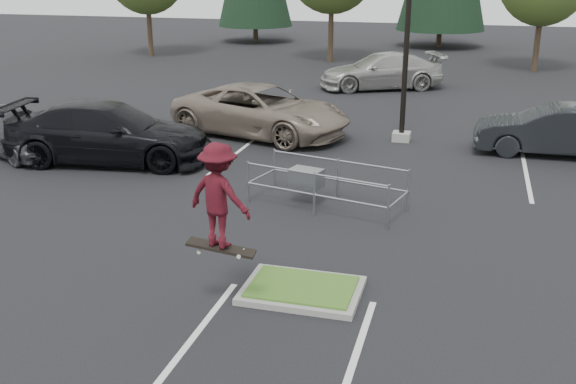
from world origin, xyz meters
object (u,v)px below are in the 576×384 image
(car_l_tan, at_px, (260,110))
(car_l_grey, at_px, (11,129))
(light_pole, at_px, (409,6))
(car_r_charc, at_px, (553,130))
(cart_corral, at_px, (311,178))
(car_l_black, at_px, (108,133))
(car_far_silver, at_px, (384,71))
(skateboarder, at_px, (219,196))

(car_l_tan, relative_size, car_l_grey, 1.38)
(light_pole, bearing_deg, car_r_charc, -5.88)
(light_pole, xyz_separation_m, cart_corral, (-1.51, -7.14, -3.87))
(light_pole, bearing_deg, car_l_black, -149.53)
(cart_corral, xyz_separation_m, car_l_black, (-6.99, 2.14, 0.23))
(car_l_tan, bearing_deg, car_l_black, 157.74)
(car_r_charc, relative_size, car_far_silver, 0.82)
(car_l_black, relative_size, car_l_grey, 1.36)
(car_l_tan, relative_size, car_r_charc, 1.32)
(car_l_black, xyz_separation_m, car_r_charc, (13.36, 4.50, -0.12))
(light_pole, distance_m, skateboarder, 13.33)
(light_pole, height_order, car_l_grey, light_pole)
(car_l_tan, height_order, car_l_grey, car_l_tan)
(light_pole, distance_m, car_r_charc, 6.16)
(cart_corral, relative_size, car_l_black, 0.65)
(cart_corral, relative_size, skateboarder, 2.06)
(skateboarder, height_order, car_l_grey, skateboarder)
(light_pole, bearing_deg, car_l_tan, -174.29)
(light_pole, bearing_deg, cart_corral, -101.94)
(light_pole, xyz_separation_m, car_l_tan, (-5.00, -0.50, -3.66))
(skateboarder, xyz_separation_m, car_l_grey, (-10.30, 8.00, -1.37))
(car_l_tan, bearing_deg, skateboarder, -149.60)
(car_l_tan, bearing_deg, car_far_silver, -0.19)
(cart_corral, relative_size, car_far_silver, 0.69)
(car_r_charc, bearing_deg, car_l_black, -72.67)
(light_pole, height_order, car_l_tan, light_pole)
(skateboarder, height_order, car_l_tan, skateboarder)
(cart_corral, relative_size, car_l_tan, 0.64)
(light_pole, height_order, cart_corral, light_pole)
(car_l_tan, height_order, car_far_silver, car_l_tan)
(cart_corral, distance_m, car_l_tan, 7.51)
(car_l_tan, bearing_deg, light_pole, -68.68)
(skateboarder, bearing_deg, car_far_silver, -74.62)
(cart_corral, xyz_separation_m, car_l_tan, (-3.49, 6.64, 0.20))
(car_l_grey, xyz_separation_m, car_far_silver, (9.97, 15.00, 0.07))
(car_far_silver, bearing_deg, light_pole, -13.42)
(light_pole, height_order, skateboarder, light_pole)
(car_l_black, height_order, car_l_grey, car_l_black)
(car_l_grey, bearing_deg, car_l_black, -66.08)
(light_pole, height_order, car_far_silver, light_pole)
(car_l_grey, bearing_deg, car_far_silver, -9.69)
(cart_corral, bearing_deg, car_l_grey, -177.80)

